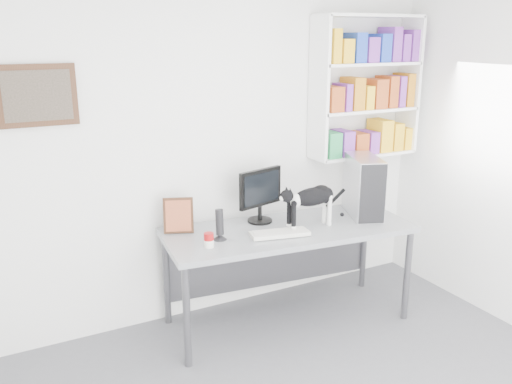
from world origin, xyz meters
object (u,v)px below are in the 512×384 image
(bookshelf, at_px, (366,87))
(monitor, at_px, (260,195))
(pc_tower, at_px, (363,186))
(leaning_print, at_px, (178,215))
(soup_can, at_px, (209,240))
(keyboard, at_px, (280,233))
(cat, at_px, (311,207))
(speaker, at_px, (220,224))
(desk, at_px, (288,275))

(bookshelf, distance_m, monitor, 1.39)
(bookshelf, relative_size, pc_tower, 2.48)
(bookshelf, bearing_deg, monitor, -173.30)
(monitor, distance_m, leaning_print, 0.68)
(bookshelf, height_order, soup_can, bookshelf)
(keyboard, distance_m, pc_tower, 0.92)
(keyboard, relative_size, cat, 0.81)
(bookshelf, height_order, cat, bookshelf)
(pc_tower, height_order, cat, pc_tower)
(pc_tower, bearing_deg, bookshelf, 75.30)
(speaker, relative_size, soup_can, 2.29)
(pc_tower, bearing_deg, monitor, -173.79)
(cat, bearing_deg, speaker, 170.32)
(bookshelf, bearing_deg, desk, -159.79)
(bookshelf, relative_size, monitor, 2.74)
(monitor, distance_m, soup_can, 0.69)
(speaker, xyz_separation_m, cat, (0.75, -0.10, 0.05))
(monitor, relative_size, cat, 0.81)
(bookshelf, height_order, keyboard, bookshelf)
(speaker, distance_m, cat, 0.75)
(bookshelf, distance_m, speaker, 1.86)
(pc_tower, distance_m, cat, 0.58)
(keyboard, relative_size, soup_can, 4.20)
(desk, xyz_separation_m, cat, (0.16, -0.08, 0.58))
(leaning_print, distance_m, cat, 1.04)
(bookshelf, relative_size, keyboard, 2.77)
(desk, height_order, pc_tower, pc_tower)
(speaker, bearing_deg, keyboard, -2.43)
(cat, bearing_deg, pc_tower, 5.35)
(leaning_print, bearing_deg, cat, -0.36)
(desk, bearing_deg, monitor, 126.15)
(desk, bearing_deg, cat, -20.14)
(keyboard, bearing_deg, monitor, 100.09)
(bookshelf, xyz_separation_m, leaning_print, (-1.80, -0.06, -0.89))
(desk, bearing_deg, speaker, -175.59)
(desk, xyz_separation_m, leaning_print, (-0.81, 0.30, 0.55))
(leaning_print, bearing_deg, keyboard, -11.43)
(speaker, height_order, leaning_print, leaning_print)
(keyboard, bearing_deg, soup_can, -170.81)
(soup_can, xyz_separation_m, cat, (0.88, 0.01, 0.12))
(soup_can, relative_size, cat, 0.19)
(bookshelf, height_order, pc_tower, bookshelf)
(bookshelf, height_order, monitor, bookshelf)
(monitor, height_order, keyboard, monitor)
(leaning_print, xyz_separation_m, cat, (0.96, -0.38, 0.03))
(leaning_print, relative_size, soup_can, 2.68)
(leaning_print, bearing_deg, desk, 0.58)
(keyboard, bearing_deg, bookshelf, 35.48)
(leaning_print, bearing_deg, soup_can, -55.89)
(desk, bearing_deg, pc_tower, 6.18)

